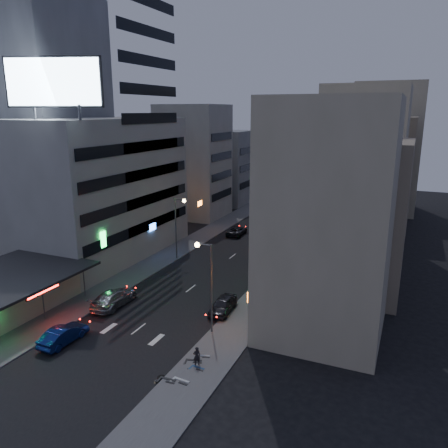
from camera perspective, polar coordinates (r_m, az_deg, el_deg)
The scene contains 29 objects.
ground at distance 38.05m, azimuth -14.62°, elevation -15.71°, with size 180.00×180.00×0.00m, color black.
sidewalk_left at distance 65.35m, azimuth -4.02°, elevation -2.23°, with size 4.00×120.00×0.12m, color #4C4C4F.
sidewalk_right at distance 59.95m, azimuth 9.71°, elevation -3.97°, with size 4.00×120.00×0.12m, color #4C4C4F.
food_court at distance 47.58m, azimuth -26.71°, elevation -7.89°, with size 11.00×13.00×3.88m.
white_building at distance 60.11m, azimuth -16.31°, elevation 4.50°, with size 14.00×24.00×18.00m, color #A4A4A0.
grey_tower at distance 67.59m, azimuth -21.18°, elevation 12.00°, with size 10.00×14.00×34.00m, color gray.
shophouse_near at distance 37.47m, azimuth 13.43°, elevation 0.44°, with size 10.00×11.00×20.00m, color #BBAD92.
shophouse_mid at distance 48.94m, azimuth 16.33°, elevation 1.11°, with size 11.00×12.00×16.00m, color gray.
shophouse_far at distance 61.20m, azimuth 17.71°, elevation 6.46°, with size 10.00×14.00×22.00m, color #BBAD92.
far_left_a at distance 79.85m, azimuth -3.96°, elevation 8.12°, with size 11.00×10.00×20.00m, color #A4A4A0.
far_left_b at distance 91.99m, azimuth -0.45°, elevation 7.43°, with size 12.00×10.00×15.00m, color gray.
far_right_a at distance 76.23m, azimuth 19.23°, elevation 6.29°, with size 11.00×12.00×18.00m, color gray.
far_right_b at distance 89.79m, azimuth 20.48°, elevation 9.25°, with size 12.00×12.00×24.00m, color #BBAD92.
billboard at distance 49.23m, azimuth -21.36°, elevation 16.84°, with size 9.52×3.75×6.20m.
street_lamp_right_near at distance 37.41m, azimuth -2.21°, elevation -6.64°, with size 1.60×0.44×8.02m.
street_lamp_left at distance 56.21m, azimuth -5.98°, elevation 0.55°, with size 1.60×0.44×8.02m.
street_lamp_right_far at distance 68.48m, azimuth 10.24°, elevation 2.93°, with size 1.60×0.44×8.02m.
parked_car_right_near at distance 42.71m, azimuth -0.14°, elevation -10.54°, with size 1.81×4.49×1.53m, color #25252A.
parked_car_right_mid at distance 55.97m, azimuth 5.39°, elevation -4.51°, with size 1.41×4.04×1.33m, color #95989C.
parked_car_left at distance 68.46m, azimuth 1.69°, elevation -0.87°, with size 2.29×4.96×1.38m, color #222227.
parked_car_right_far at distance 60.30m, azimuth 7.51°, elevation -3.15°, with size 1.92×4.73×1.37m, color #ABAFB4.
road_car_blue at distance 39.94m, azimuth -20.23°, elevation -13.42°, with size 1.59×4.55×1.50m, color navy.
road_car_silver at distance 45.45m, azimuth -14.18°, elevation -9.32°, with size 2.33×5.74×1.67m, color #A8A9B0.
person at distance 34.58m, azimuth -3.58°, elevation -16.84°, with size 0.56×0.37×1.53m, color black.
scooter_black_a at distance 33.14m, azimuth -6.19°, elevation -18.77°, with size 1.95×0.65×1.19m, color black, non-canonical shape.
scooter_silver_a at distance 32.89m, azimuth -4.43°, elevation -18.98°, with size 2.00×0.67×1.22m, color silver, non-canonical shape.
scooter_blue at distance 34.27m, azimuth -2.44°, elevation -17.64°, with size 1.67×0.56×1.02m, color navy, non-canonical shape.
scooter_black_b at distance 35.23m, azimuth -2.84°, elevation -16.52°, with size 1.92×0.64×1.18m, color black, non-canonical shape.
scooter_silver_b at distance 35.86m, azimuth -1.84°, elevation -16.06°, with size 1.64×0.55×1.00m, color #AFB0B7, non-canonical shape.
Camera 1 is at (21.16, -25.38, 18.87)m, focal length 35.00 mm.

